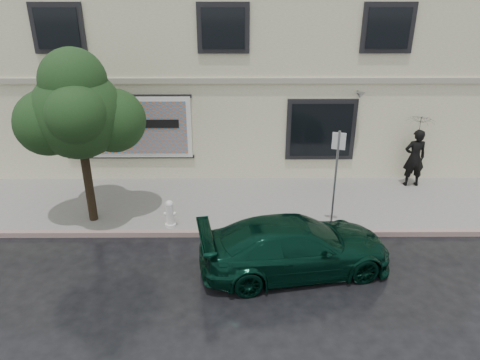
{
  "coord_description": "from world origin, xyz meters",
  "views": [
    {
      "loc": [
        0.43,
        -9.79,
        7.08
      ],
      "look_at": [
        0.49,
        2.2,
        1.41
      ],
      "focal_mm": 35.0,
      "sensor_mm": 36.0,
      "label": 1
    }
  ],
  "objects_px": {
    "street_tree": "(78,114)",
    "fire_hydrant": "(170,214)",
    "car": "(296,246)",
    "pedestrian": "(414,158)"
  },
  "relations": [
    {
      "from": "pedestrian",
      "to": "fire_hydrant",
      "type": "distance_m",
      "value": 8.24
    },
    {
      "from": "fire_hydrant",
      "to": "street_tree",
      "type": "bearing_deg",
      "value": 148.64
    },
    {
      "from": "car",
      "to": "fire_hydrant",
      "type": "height_order",
      "value": "car"
    },
    {
      "from": "car",
      "to": "fire_hydrant",
      "type": "bearing_deg",
      "value": 50.34
    },
    {
      "from": "street_tree",
      "to": "fire_hydrant",
      "type": "relative_size",
      "value": 5.43
    },
    {
      "from": "street_tree",
      "to": "car",
      "type": "bearing_deg",
      "value": -22.04
    },
    {
      "from": "car",
      "to": "pedestrian",
      "type": "distance_m",
      "value": 6.36
    },
    {
      "from": "pedestrian",
      "to": "car",
      "type": "bearing_deg",
      "value": 42.87
    },
    {
      "from": "car",
      "to": "pedestrian",
      "type": "height_order",
      "value": "pedestrian"
    },
    {
      "from": "fire_hydrant",
      "to": "car",
      "type": "bearing_deg",
      "value": -51.03
    }
  ]
}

